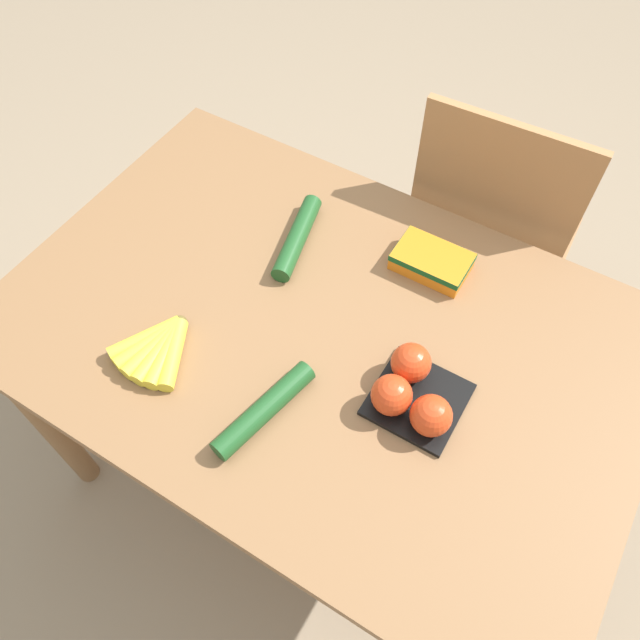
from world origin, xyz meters
The scene contains 8 objects.
ground_plane centered at (0.00, 0.00, 0.00)m, with size 12.00×12.00×0.00m, color gray.
dining_table centered at (0.00, 0.00, 0.65)m, with size 1.29×0.86×0.76m.
chair centered at (0.16, 0.62, 0.51)m, with size 0.43×0.42×0.99m.
banana_bunch centered at (-0.24, -0.21, 0.78)m, with size 0.17×0.16×0.03m.
tomato_pack centered at (0.23, -0.06, 0.80)m, with size 0.17×0.17×0.09m.
carrot_bag centered at (0.12, 0.26, 0.79)m, with size 0.16×0.10×0.04m.
cucumber_near centered at (0.01, -0.22, 0.78)m, with size 0.09×0.23×0.04m.
cucumber_far centered at (-0.16, 0.17, 0.78)m, with size 0.10×0.23×0.04m.
Camera 1 is at (0.36, -0.59, 1.80)m, focal length 35.00 mm.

